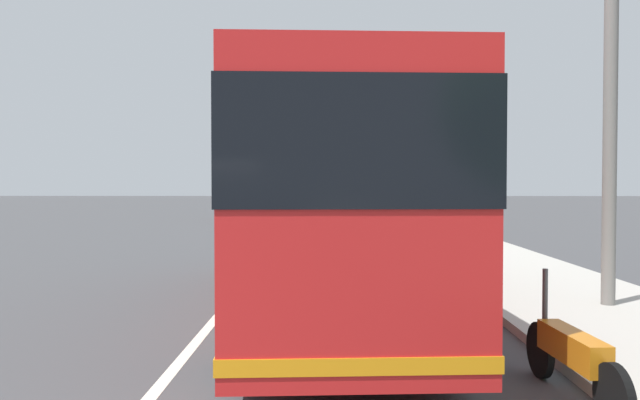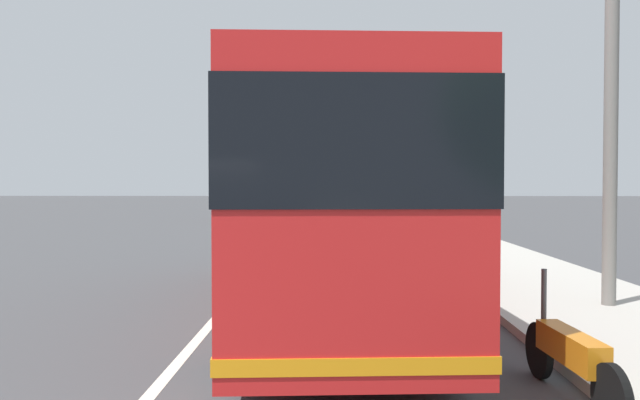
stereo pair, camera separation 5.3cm
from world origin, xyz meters
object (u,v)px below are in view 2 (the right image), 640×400
object	(u,v)px
motorcycle_by_tree	(570,356)
car_far_distant	(340,208)
utility_pole	(611,122)
car_behind_bus	(278,203)
coach_bus	(327,193)
car_ahead_same_lane	(331,213)
car_side_street	(260,208)

from	to	relation	value
motorcycle_by_tree	car_far_distant	xyz separation A→B (m)	(32.69, 1.82, 0.22)
utility_pole	motorcycle_by_tree	bearing A→B (deg)	151.99
car_behind_bus	utility_pole	xyz separation A→B (m)	(-38.29, -8.96, 2.59)
coach_bus	utility_pole	size ratio (longest dim) A/B	1.64
coach_bus	motorcycle_by_tree	bearing A→B (deg)	-153.86
utility_pole	car_behind_bus	bearing A→B (deg)	13.17
car_ahead_same_lane	car_side_street	bearing A→B (deg)	40.15
car_ahead_same_lane	car_far_distant	bearing A→B (deg)	-2.77
car_behind_bus	utility_pole	bearing A→B (deg)	9.41
car_behind_bus	utility_pole	distance (m)	39.41
motorcycle_by_tree	utility_pole	xyz separation A→B (m)	(4.42, -2.35, 2.80)
motorcycle_by_tree	coach_bus	bearing A→B (deg)	25.94
car_behind_bus	utility_pole	world-z (taller)	utility_pole
motorcycle_by_tree	car_ahead_same_lane	world-z (taller)	car_ahead_same_lane
coach_bus	car_behind_bus	bearing A→B (deg)	2.93
car_far_distant	car_behind_bus	distance (m)	11.11
car_ahead_same_lane	car_far_distant	xyz separation A→B (m)	(6.31, -0.59, -0.01)
car_side_street	car_ahead_same_lane	bearing A→B (deg)	39.95
motorcycle_by_tree	car_behind_bus	xyz separation A→B (m)	(42.71, 6.61, 0.21)
car_ahead_same_lane	utility_pole	xyz separation A→B (m)	(-21.96, -4.76, 2.57)
car_side_street	utility_pole	bearing A→B (deg)	20.65
coach_bus	motorcycle_by_tree	xyz separation A→B (m)	(-4.43, -2.49, -1.59)
coach_bus	car_behind_bus	size ratio (longest dim) A/B	2.51
car_far_distant	car_behind_bus	world-z (taller)	car_far_distant
coach_bus	car_ahead_same_lane	world-z (taller)	coach_bus
motorcycle_by_tree	utility_pole	size ratio (longest dim) A/B	0.35
car_far_distant	car_ahead_same_lane	bearing A→B (deg)	174.41
car_far_distant	car_side_street	bearing A→B (deg)	96.45
car_side_street	car_far_distant	distance (m)	5.03
utility_pole	car_far_distant	bearing A→B (deg)	8.39
car_side_street	utility_pole	world-z (taller)	utility_pole
car_behind_bus	car_side_street	bearing A→B (deg)	-4.87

